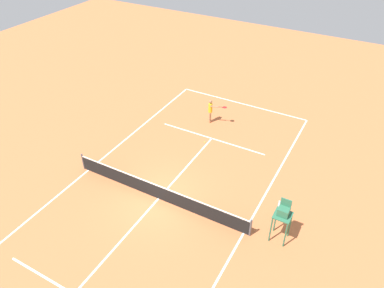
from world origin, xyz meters
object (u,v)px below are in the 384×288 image
(courtside_chair_mid, at_px, (281,210))
(player_serving, at_px, (211,109))
(umpire_chair, at_px, (283,215))
(tennis_ball, at_px, (205,142))

(courtside_chair_mid, bearing_deg, player_serving, -41.92)
(player_serving, bearing_deg, courtside_chair_mid, 28.58)
(umpire_chair, relative_size, courtside_chair_mid, 2.54)
(player_serving, height_order, umpire_chair, umpire_chair)
(player_serving, distance_m, tennis_ball, 2.73)
(tennis_ball, height_order, umpire_chair, umpire_chair)
(courtside_chair_mid, bearing_deg, tennis_ball, -32.02)
(tennis_ball, bearing_deg, umpire_chair, 141.77)
(umpire_chair, bearing_deg, courtside_chair_mid, -74.64)
(tennis_ball, xyz_separation_m, umpire_chair, (-6.69, 5.27, 1.57))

